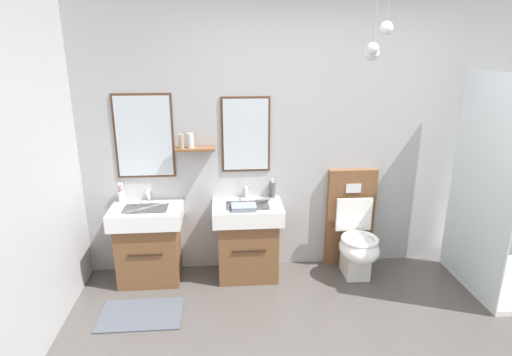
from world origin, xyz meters
name	(u,v)px	position (x,y,z in m)	size (l,w,h in m)	color
wall_back	(314,133)	(-0.01, 1.72, 1.35)	(4.66, 0.65, 2.70)	#A8A8AA
bath_mat	(141,314)	(-1.60, 0.88, 0.01)	(0.68, 0.44, 0.01)	#474C56
vanity_sink_left	(149,241)	(-1.60, 1.47, 0.39)	(0.65, 0.47, 0.74)	brown
tap_on_left_sink	(148,194)	(-1.60, 1.64, 0.81)	(0.03, 0.13, 0.11)	silver
vanity_sink_right	(248,238)	(-0.67, 1.47, 0.39)	(0.65, 0.47, 0.74)	brown
tap_on_right_sink	(246,191)	(-0.67, 1.64, 0.81)	(0.03, 0.13, 0.11)	silver
toilet	(354,236)	(0.37, 1.46, 0.38)	(0.48, 0.62, 1.00)	brown
toothbrush_cup	(122,197)	(-1.85, 1.63, 0.79)	(0.07, 0.07, 0.20)	silver
soap_dispenser	(272,190)	(-0.42, 1.64, 0.82)	(0.06, 0.06, 0.19)	#4C4C51
folded_hand_towel	(244,207)	(-0.71, 1.33, 0.76)	(0.22, 0.16, 0.04)	gray
shower_tray	(498,244)	(1.58, 1.08, 0.43)	(0.85, 0.93, 1.95)	white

